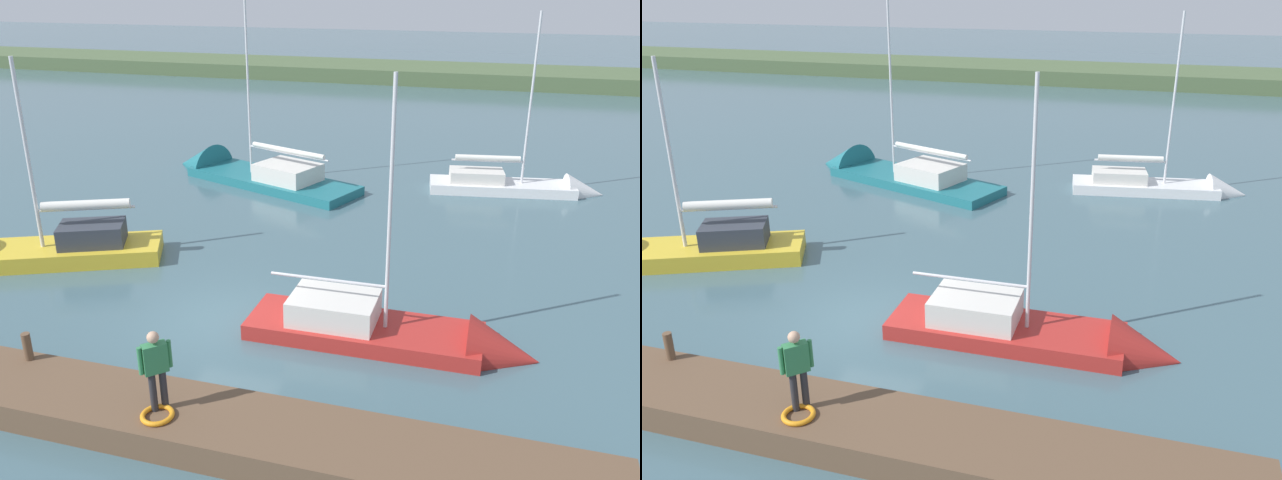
% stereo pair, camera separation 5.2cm
% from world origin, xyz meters
% --- Properties ---
extents(ground_plane, '(200.00, 200.00, 0.00)m').
position_xyz_m(ground_plane, '(0.00, 0.00, 0.00)').
color(ground_plane, '#42606B').
extents(far_shoreline, '(180.00, 8.00, 2.40)m').
position_xyz_m(far_shoreline, '(0.00, -44.85, 0.00)').
color(far_shoreline, '#4C603D').
rests_on(far_shoreline, ground_plane).
extents(dock_pier, '(19.20, 1.91, 0.62)m').
position_xyz_m(dock_pier, '(0.00, 4.52, 0.31)').
color(dock_pier, brown).
rests_on(dock_pier, ground_plane).
extents(mooring_post_near, '(0.19, 0.19, 0.64)m').
position_xyz_m(mooring_post_near, '(2.88, 3.85, 0.94)').
color(mooring_post_near, brown).
rests_on(mooring_post_near, dock_pier).
extents(life_ring_buoy, '(0.66, 0.66, 0.10)m').
position_xyz_m(life_ring_buoy, '(-0.89, 4.90, 0.67)').
color(life_ring_buoy, orange).
rests_on(life_ring_buoy, dock_pier).
extents(sailboat_far_left, '(7.24, 4.68, 7.29)m').
position_xyz_m(sailboat_far_left, '(7.31, -1.85, 0.18)').
color(sailboat_far_left, gold).
rests_on(sailboat_far_left, ground_plane).
extents(sailboat_far_right, '(10.03, 5.76, 11.71)m').
position_xyz_m(sailboat_far_right, '(4.75, -12.49, 0.13)').
color(sailboat_far_right, '#1E6B75').
rests_on(sailboat_far_right, ground_plane).
extents(sailboat_near_dock, '(7.21, 1.93, 7.53)m').
position_xyz_m(sailboat_near_dock, '(-4.92, -0.17, 0.13)').
color(sailboat_near_dock, '#B22823').
rests_on(sailboat_near_dock, ground_plane).
extents(sailboat_outer_mooring, '(7.30, 2.74, 8.09)m').
position_xyz_m(sailboat_outer_mooring, '(-7.66, -13.81, 0.13)').
color(sailboat_outer_mooring, white).
rests_on(sailboat_outer_mooring, ground_plane).
extents(person_on_dock, '(0.49, 0.49, 1.72)m').
position_xyz_m(person_on_dock, '(-0.80, 4.64, 1.61)').
color(person_on_dock, '#28282D').
rests_on(person_on_dock, dock_pier).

